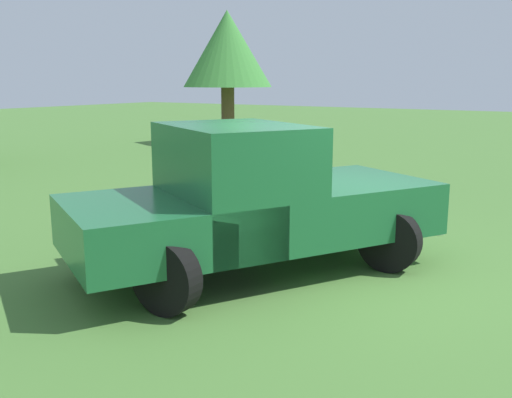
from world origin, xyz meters
TOP-DOWN VIEW (x-y plane):
  - ground_plane at (0.00, 0.00)m, footprint 80.00×80.00m
  - pickup_truck at (-1.01, -0.56)m, footprint 3.82×4.81m
  - tree_back_right at (-9.72, 11.33)m, footprint 3.21×3.21m

SIDE VIEW (x-z plane):
  - ground_plane at x=0.00m, z-range 0.00..0.00m
  - pickup_truck at x=-1.01m, z-range 0.03..1.83m
  - tree_back_right at x=-9.72m, z-range 0.99..5.73m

